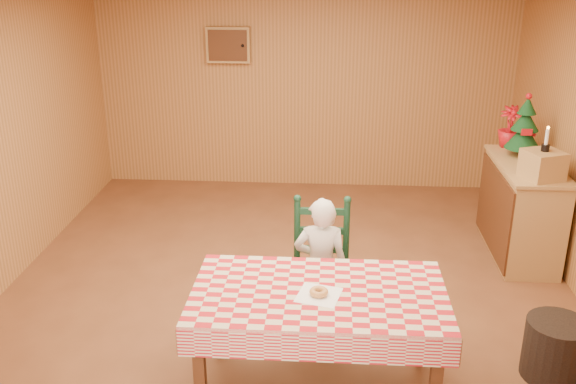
% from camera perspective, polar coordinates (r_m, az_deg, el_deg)
% --- Properties ---
extents(ground, '(6.00, 6.00, 0.00)m').
position_cam_1_polar(ground, '(5.51, -0.14, -10.01)').
color(ground, brown).
rests_on(ground, ground).
extents(cabin_walls, '(5.10, 6.05, 2.65)m').
position_cam_1_polar(cabin_walls, '(5.36, 0.22, 10.07)').
color(cabin_walls, '#AA723D').
rests_on(cabin_walls, ground).
extents(dining_table, '(1.66, 0.96, 0.77)m').
position_cam_1_polar(dining_table, '(4.21, 2.75, -9.77)').
color(dining_table, '#522B15').
rests_on(dining_table, ground).
extents(ladder_chair, '(0.44, 0.40, 1.08)m').
position_cam_1_polar(ladder_chair, '(4.99, 2.93, -6.98)').
color(ladder_chair, '#10311D').
rests_on(ladder_chair, ground).
extents(seated_child, '(0.41, 0.27, 1.12)m').
position_cam_1_polar(seated_child, '(4.91, 2.93, -6.68)').
color(seated_child, silver).
rests_on(seated_child, ground).
extents(napkin, '(0.31, 0.31, 0.00)m').
position_cam_1_polar(napkin, '(4.12, 2.75, -9.12)').
color(napkin, white).
rests_on(napkin, dining_table).
extents(donut, '(0.14, 0.14, 0.04)m').
position_cam_1_polar(donut, '(4.11, 2.76, -8.86)').
color(donut, '#BD8243').
rests_on(donut, napkin).
extents(shelf_unit, '(0.54, 1.24, 0.93)m').
position_cam_1_polar(shelf_unit, '(6.59, 19.98, -1.46)').
color(shelf_unit, tan).
rests_on(shelf_unit, ground).
extents(crate, '(0.39, 0.39, 0.25)m').
position_cam_1_polar(crate, '(6.04, 21.70, 2.26)').
color(crate, tan).
rests_on(crate, shelf_unit).
extents(christmas_tree, '(0.34, 0.34, 0.62)m').
position_cam_1_polar(christmas_tree, '(6.59, 20.29, 5.36)').
color(christmas_tree, '#522B15').
rests_on(christmas_tree, shelf_unit).
extents(flower_arrangement, '(0.28, 0.28, 0.42)m').
position_cam_1_polar(flower_arrangement, '(6.87, 19.17, 5.49)').
color(flower_arrangement, '#B21018').
rests_on(flower_arrangement, shelf_unit).
extents(candle_set, '(0.07, 0.07, 0.22)m').
position_cam_1_polar(candle_set, '(5.99, 21.94, 3.98)').
color(candle_set, black).
rests_on(candle_set, crate).
extents(storage_bin, '(0.49, 0.49, 0.43)m').
position_cam_1_polar(storage_bin, '(4.96, 22.64, -12.78)').
color(storage_bin, black).
rests_on(storage_bin, ground).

